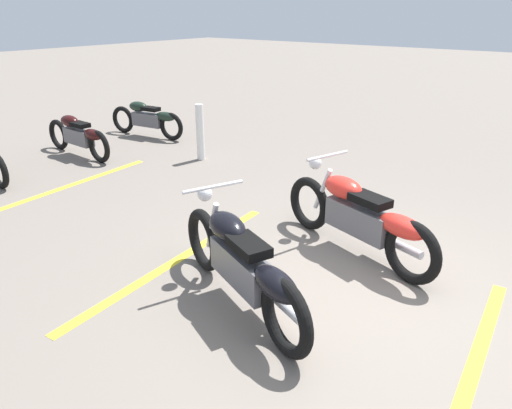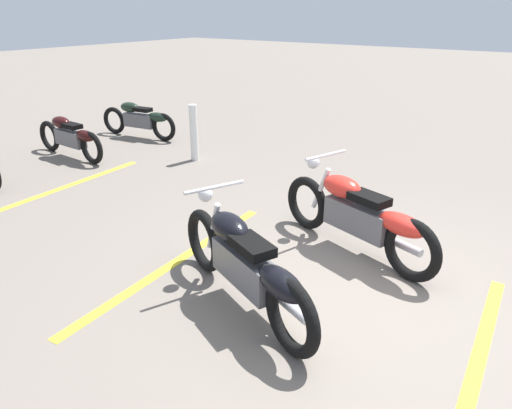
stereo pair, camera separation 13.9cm
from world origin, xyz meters
name	(u,v)px [view 2 (the right image)]	position (x,y,z in m)	size (l,w,h in m)	color
ground_plane	(370,299)	(0.00, 0.00, 0.00)	(60.00, 60.00, 0.00)	slate
motorcycle_bright_foreground	(359,215)	(0.51, -0.78, 0.46)	(2.16, 0.84, 1.04)	black
motorcycle_dark_foreground	(245,264)	(0.88, 0.82, 0.46)	(2.11, 0.96, 1.04)	black
motorcycle_row_far_left	(140,119)	(6.46, -2.86, 0.40)	(1.93, 0.39, 0.73)	black
motorcycle_row_left	(71,137)	(6.35, -1.11, 0.40)	(1.96, 0.27, 0.74)	black
bollard_post	(194,133)	(4.42, -2.33, 0.50)	(0.14, 0.14, 1.01)	white
parking_stripe_near	(473,380)	(-1.07, 0.56, 0.00)	(3.20, 0.12, 0.01)	yellow
parking_stripe_mid	(177,261)	(2.02, 0.57, 0.00)	(3.20, 0.12, 0.01)	yellow
parking_stripe_far	(59,189)	(5.08, 0.02, 0.00)	(3.20, 0.12, 0.01)	yellow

